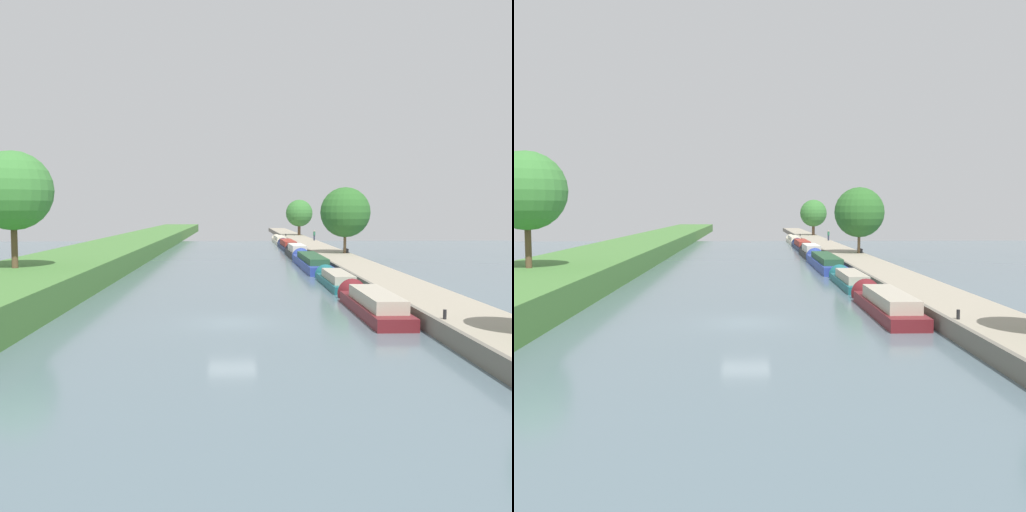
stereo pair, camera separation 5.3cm
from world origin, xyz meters
The scene contains 16 objects.
ground_plane centered at (0.00, 0.00, 0.00)m, with size 160.00×160.00×0.00m, color slate.
right_towpath centered at (11.63, 0.00, 0.41)m, with size 4.09×260.00×0.83m.
stone_quay centered at (9.45, 0.00, 0.44)m, with size 0.25×260.00×0.88m.
narrowboat_maroon centered at (7.97, 2.87, 0.54)m, with size 2.06×11.36×2.01m.
narrowboat_teal centered at (7.97, 15.11, 0.46)m, with size 1.88×10.44×1.79m.
narrowboat_blue centered at (7.84, 29.64, 0.58)m, with size 2.19×17.12×2.08m.
narrowboat_black centered at (7.90, 44.01, 0.61)m, with size 2.08×11.03×2.21m.
narrowboat_navy centered at (8.08, 58.78, 0.53)m, with size 2.03×15.69×2.01m.
narrowboat_cream centered at (8.05, 74.64, 0.49)m, with size 1.87×15.19×1.82m.
tree_rightbank_midnear centered at (12.92, 37.64, 5.56)m, with size 5.78×5.78×7.63m.
tree_rightbank_midfar centered at (12.84, 85.95, 5.13)m, with size 5.26×5.26×6.95m.
tree_leftbank_downstream centered at (-15.03, 10.68, 7.18)m, with size 5.45×5.45×8.05m.
person_walking centered at (13.14, 65.79, 1.70)m, with size 0.34×0.34×1.66m.
mooring_bollard_near centered at (9.88, -3.85, 1.05)m, with size 0.16×0.16×0.45m.
mooring_bollard_far centered at (9.88, 81.77, 1.05)m, with size 0.16×0.16×0.45m.
park_bench centered at (13.22, 38.58, 1.17)m, with size 0.44×1.50×0.47m.
Camera 2 is at (0.19, -30.84, 5.92)m, focal length 41.83 mm.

